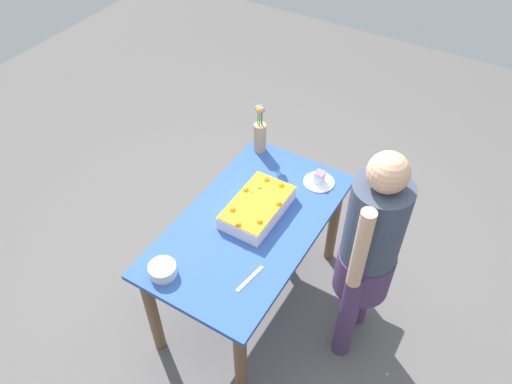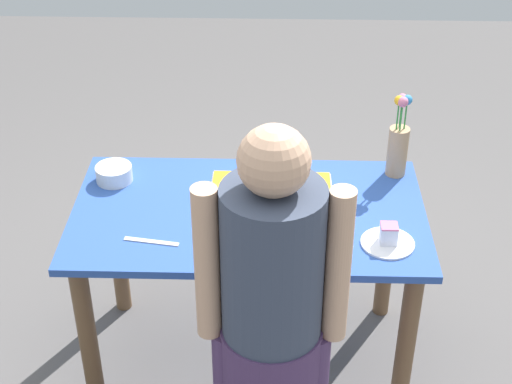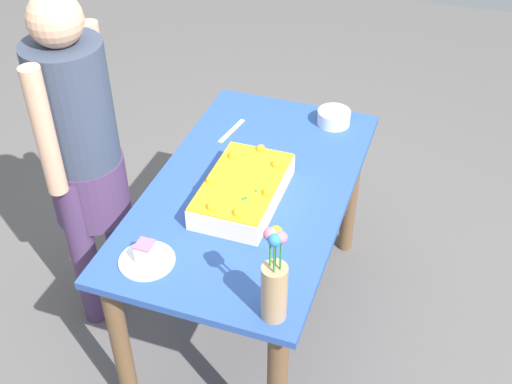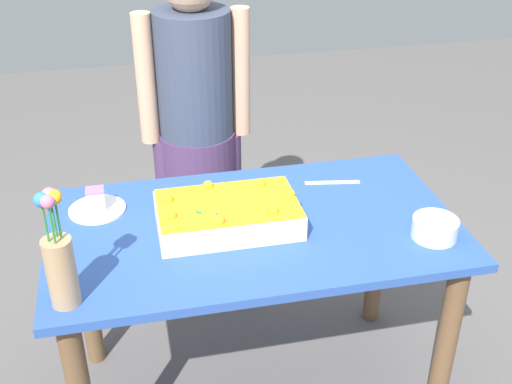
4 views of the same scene
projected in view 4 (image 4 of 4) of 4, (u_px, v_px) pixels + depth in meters
dining_table at (254, 258)px, 2.18m from camera, size 1.34×0.76×0.76m
sheet_cake at (228, 214)px, 2.07m from camera, size 0.46×0.27×0.12m
serving_plate_with_slice at (97, 205)px, 2.17m from camera, size 0.19×0.19×0.08m
cake_knife at (332, 182)px, 2.35m from camera, size 0.20×0.05×0.00m
flower_vase at (60, 261)px, 1.69m from camera, size 0.08×0.08×0.35m
fruit_bowl at (435, 228)px, 2.03m from camera, size 0.15×0.15×0.06m
person_standing at (196, 120)px, 2.62m from camera, size 0.45×0.31×1.49m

